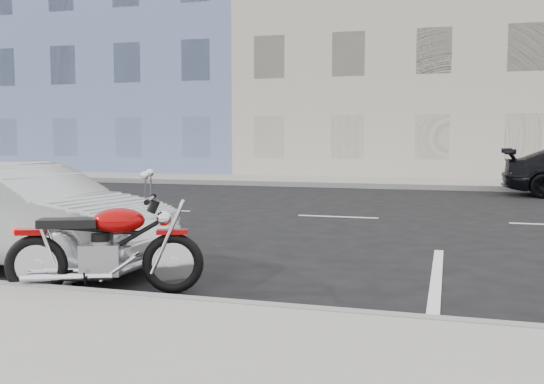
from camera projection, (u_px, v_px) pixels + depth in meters
The scene contains 7 objects.
ground at pixel (442, 221), 11.50m from camera, with size 120.00×120.00×0.00m, color black.
sidewalk_far at pixel (297, 181), 21.21m from camera, with size 80.00×3.40×0.15m, color gray.
curb_far at pixel (284, 184), 19.58m from camera, with size 80.00×0.12×0.16m, color gray.
bldg_blue at pixel (160, 39), 30.42m from camera, with size 12.00×12.00×13.00m, color #6678A7.
bldg_cream at pixel (403, 44), 27.12m from camera, with size 12.00×12.00×11.50m, color #BCB2A0.
motorcycle at pixel (175, 250), 6.09m from camera, with size 1.86×0.91×0.98m.
sedan_silver at pixel (20, 215), 7.34m from camera, with size 1.35×3.87×1.27m, color #AFB3B7.
Camera 1 is at (0.10, -11.85, 1.57)m, focal length 40.00 mm.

